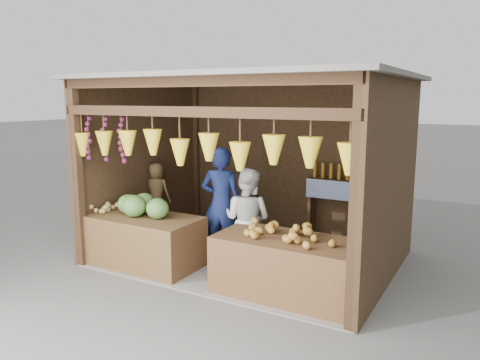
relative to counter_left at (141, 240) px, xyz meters
name	(u,v)px	position (x,y,z in m)	size (l,w,h in m)	color
ground	(250,258)	(1.22, 1.01, -0.36)	(80.00, 80.00, 0.00)	#514F49
stall_structure	(247,147)	(1.19, 0.97, 1.31)	(4.30, 3.30, 2.66)	slate
back_shelf	(347,193)	(2.27, 2.29, 0.51)	(1.25, 0.32, 1.32)	#382314
counter_left	(141,240)	(0.00, 0.00, 0.00)	(1.73, 0.85, 0.72)	#4D3019
counter_right	(288,267)	(2.25, 0.04, 0.00)	(1.75, 0.85, 0.72)	#472817
stool	(158,230)	(-0.59, 1.10, -0.20)	(0.34, 0.34, 0.31)	black
man_standing	(221,204)	(0.87, 0.78, 0.48)	(0.61, 0.40, 1.67)	#131C47
woman_standing	(247,220)	(1.41, 0.58, 0.36)	(0.69, 0.54, 1.43)	silver
vendor_seated	(157,192)	(-0.59, 1.10, 0.45)	(0.49, 0.32, 0.99)	#523C21
melon_pile	(141,204)	(0.00, 0.04, 0.52)	(1.00, 0.50, 0.32)	#1A4D14
tanfruit_pile	(105,207)	(-0.62, -0.04, 0.42)	(0.34, 0.40, 0.13)	tan
mango_pile	(290,230)	(2.28, 0.04, 0.47)	(1.40, 0.64, 0.22)	#B43E18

